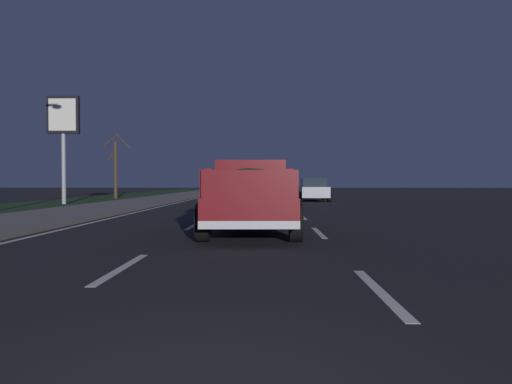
{
  "coord_description": "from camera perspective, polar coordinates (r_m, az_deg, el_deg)",
  "views": [
    {
      "loc": [
        -2.25,
        -0.42,
        1.29
      ],
      "look_at": [
        11.53,
        -0.09,
        0.98
      ],
      "focal_mm": 31.05,
      "sensor_mm": 36.0,
      "label": 1
    }
  ],
  "objects": [
    {
      "name": "ground",
      "position": [
        29.28,
        0.55,
        -1.25
      ],
      "size": [
        144.0,
        144.0,
        0.0
      ],
      "primitive_type": "plane",
      "color": "black"
    },
    {
      "name": "sidewalk_shoulder",
      "position": [
        30.32,
        -13.68,
        -1.08
      ],
      "size": [
        108.0,
        4.0,
        0.12
      ],
      "primitive_type": "cube",
      "color": "slate",
      "rests_on": "ground"
    },
    {
      "name": "grass_verge",
      "position": [
        31.98,
        -22.36,
        -1.12
      ],
      "size": [
        108.0,
        6.0,
        0.01
      ],
      "primitive_type": "cube",
      "color": "#1E3819",
      "rests_on": "ground"
    },
    {
      "name": "lane_markings",
      "position": [
        32.14,
        -4.82,
        -1.02
      ],
      "size": [
        108.0,
        7.04,
        0.01
      ],
      "color": "silver",
      "rests_on": "ground"
    },
    {
      "name": "pickup_truck",
      "position": [
        11.39,
        -0.74,
        -0.28
      ],
      "size": [
        5.47,
        2.38,
        1.87
      ],
      "color": "maroon",
      "rests_on": "ground"
    },
    {
      "name": "sedan_white",
      "position": [
        41.94,
        -4.28,
        0.58
      ],
      "size": [
        4.44,
        2.09,
        1.54
      ],
      "color": "silver",
      "rests_on": "ground"
    },
    {
      "name": "sedan_silver",
      "position": [
        30.41,
        7.35,
        0.31
      ],
      "size": [
        4.41,
        2.04,
        1.54
      ],
      "color": "#B2B5BA",
      "rests_on": "ground"
    },
    {
      "name": "gas_price_sign",
      "position": [
        28.52,
        -23.58,
        8.08
      ],
      "size": [
        0.27,
        1.9,
        6.33
      ],
      "color": "#99999E",
      "rests_on": "ground"
    },
    {
      "name": "bare_tree_far",
      "position": [
        36.77,
        -17.66,
        3.05
      ],
      "size": [
        1.75,
        1.88,
        5.18
      ],
      "color": "#423323",
      "rests_on": "ground"
    }
  ]
}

